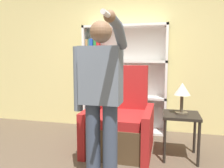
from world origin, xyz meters
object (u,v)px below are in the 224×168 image
Objects in this scene: side_table at (181,121)px; armchair at (121,124)px; person_standing at (101,95)px; table_lamp at (182,92)px; bookcase at (116,80)px.

armchair is at bearing 172.59° from side_table.
person_standing is 1.22m from table_lamp.
armchair is 0.72× the size of person_standing.
armchair is at bearing 172.59° from table_lamp.
person_standing is at bearing -132.94° from table_lamp.
armchair is (0.25, -0.81, -0.56)m from bookcase.
bookcase is 1.83m from person_standing.
side_table is 0.39m from table_lamp.
bookcase reaches higher than side_table.
person_standing is 4.12× the size of table_lamp.
bookcase is 1.57× the size of armchair.
side_table is (0.83, 0.89, -0.46)m from person_standing.
table_lamp is at bearing -153.43° from side_table.
armchair reaches higher than table_lamp.
table_lamp reaches higher than side_table.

